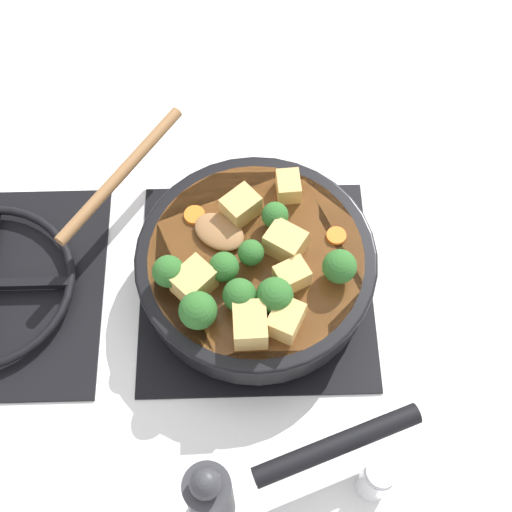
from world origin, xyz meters
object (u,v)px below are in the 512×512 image
skillet_pan (257,267)px  salt_shaker (376,479)px  wooden_spoon (161,197)px  pepper_mill (210,497)px

skillet_pan → salt_shaker: 0.29m
wooden_spoon → salt_shaker: (-0.35, -0.25, -0.05)m
wooden_spoon → salt_shaker: wooden_spoon is taller
skillet_pan → pepper_mill: size_ratio=2.51×
skillet_pan → wooden_spoon: (0.09, 0.12, 0.03)m
pepper_mill → skillet_pan: bearing=-11.5°
skillet_pan → pepper_mill: pepper_mill is taller
skillet_pan → wooden_spoon: size_ratio=1.74×
salt_shaker → skillet_pan: bearing=25.9°
wooden_spoon → pepper_mill: 0.38m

